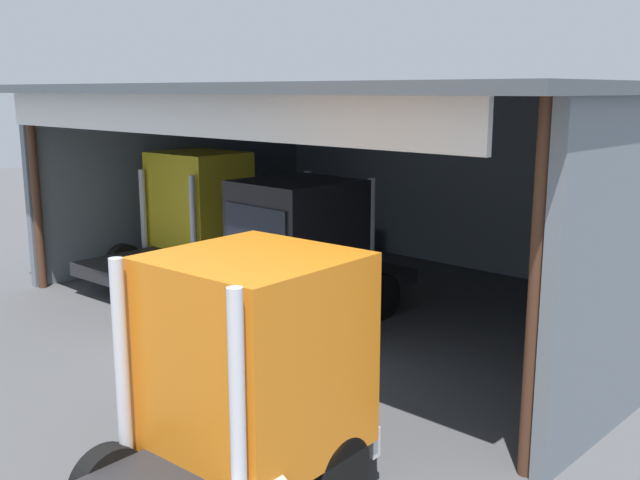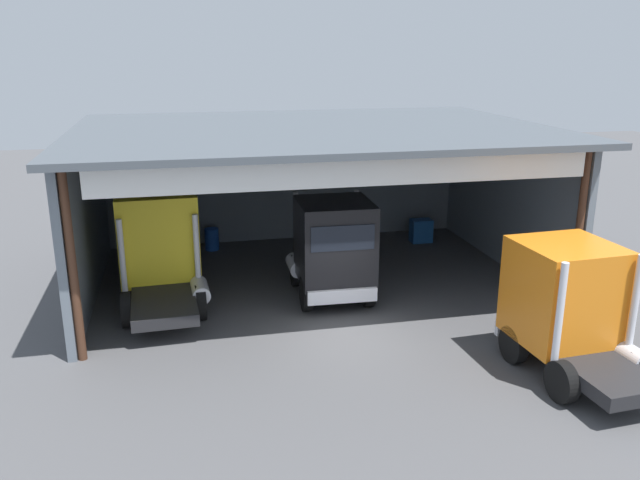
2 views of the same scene
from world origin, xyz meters
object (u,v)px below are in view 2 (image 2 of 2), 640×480
object	(u,v)px
truck_black_center_right_bay	(332,248)
truck_yellow_center_left_bay	(160,249)
oil_drum	(212,239)
tool_cart	(421,231)
truck_orange_right_bay	(569,306)

from	to	relation	value
truck_black_center_right_bay	truck_yellow_center_left_bay	bearing A→B (deg)	-7.50
oil_drum	tool_cart	size ratio (longest dim) A/B	0.91
truck_yellow_center_left_bay	truck_orange_right_bay	distance (m)	12.49
truck_yellow_center_left_bay	truck_black_center_right_bay	size ratio (longest dim) A/B	1.04
truck_black_center_right_bay	truck_orange_right_bay	xyz separation A→B (m)	(4.83, -6.06, -0.04)
truck_yellow_center_left_bay	truck_orange_right_bay	world-z (taller)	truck_yellow_center_left_bay
truck_black_center_right_bay	truck_orange_right_bay	size ratio (longest dim) A/B	1.07
oil_drum	truck_black_center_right_bay	bearing A→B (deg)	-60.83
truck_black_center_right_bay	tool_cart	distance (m)	7.90
tool_cart	truck_yellow_center_left_bay	bearing A→B (deg)	-156.33
truck_orange_right_bay	oil_drum	size ratio (longest dim) A/B	4.98
truck_orange_right_bay	tool_cart	bearing A→B (deg)	84.19
truck_yellow_center_left_bay	truck_black_center_right_bay	world-z (taller)	truck_yellow_center_left_bay
truck_orange_right_bay	oil_drum	world-z (taller)	truck_orange_right_bay
oil_drum	tool_cart	xyz separation A→B (m)	(8.96, -0.81, 0.04)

